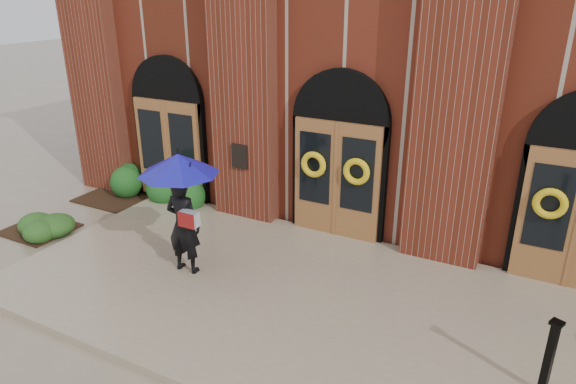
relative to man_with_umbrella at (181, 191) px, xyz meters
The scene contains 7 objects.
ground 2.58m from the man_with_umbrella, ahead, with size 90.00×90.00×0.00m, color gray.
landing 2.53m from the man_with_umbrella, ahead, with size 10.00×5.30×0.15m, color tan.
church_building 9.19m from the man_with_umbrella, 78.00° to the left, with size 16.20×12.53×7.00m.
man_with_umbrella is the anchor object (origin of this frame).
metal_post 6.27m from the man_with_umbrella, ahead, with size 0.20×0.20×1.13m.
hedge_wall_left 4.24m from the man_with_umbrella, 146.05° to the left, with size 3.10×1.24×0.80m, color #1A4E1A.
hedge_front_left 4.54m from the man_with_umbrella, behind, with size 1.29×1.10×0.45m, color #244C1A.
Camera 1 is at (3.81, -6.70, 5.16)m, focal length 32.00 mm.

